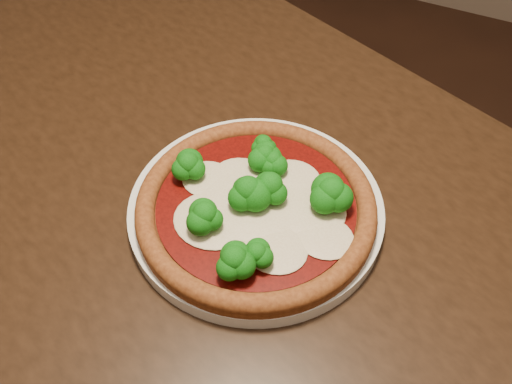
% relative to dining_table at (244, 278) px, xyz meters
% --- Properties ---
extents(dining_table, '(1.49, 1.19, 0.75)m').
position_rel_dining_table_xyz_m(dining_table, '(0.00, 0.00, 0.00)').
color(dining_table, black).
rests_on(dining_table, floor).
extents(plate, '(0.29, 0.29, 0.02)m').
position_rel_dining_table_xyz_m(plate, '(0.00, 0.03, 0.11)').
color(plate, white).
rests_on(plate, dining_table).
extents(pizza, '(0.27, 0.27, 0.06)m').
position_rel_dining_table_xyz_m(pizza, '(0.01, 0.02, 0.13)').
color(pizza, brown).
rests_on(pizza, plate).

